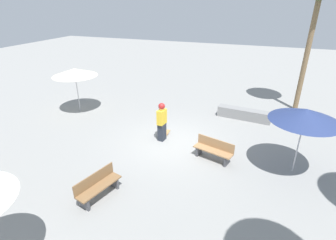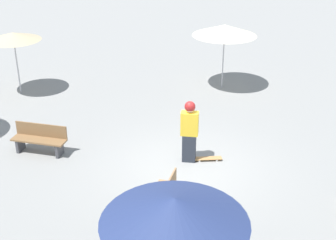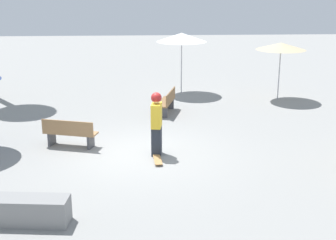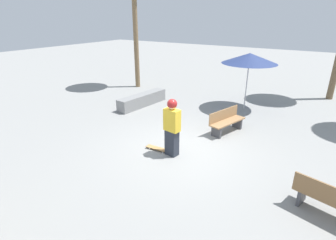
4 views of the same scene
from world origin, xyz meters
The scene contains 8 objects.
ground_plane centered at (0.00, 0.00, 0.00)m, with size 60.00×60.00×0.00m, color gray.
skater_main centered at (0.43, -0.07, 0.98)m, with size 0.33×0.51×1.81m.
skateboard centered at (0.43, -0.60, 0.06)m, with size 0.25×0.81×0.07m.
concrete_ledge centered at (-2.86, -3.78, 0.28)m, with size 2.84×0.83×0.56m.
bench_near centered at (-2.11, 0.71, 0.43)m, with size 1.66×0.87×0.85m.
bench_far centered at (0.94, 4.23, 0.43)m, with size 0.82×1.66×0.85m.
shade_umbrella_tan centered at (5.67, 6.14, 2.19)m, with size 2.01×2.01×2.34m.
shade_umbrella_white centered at (1.74, 7.47, 2.42)m, with size 2.15×2.15×2.61m.
Camera 3 is at (0.07, -12.52, 4.75)m, focal length 50.00 mm.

